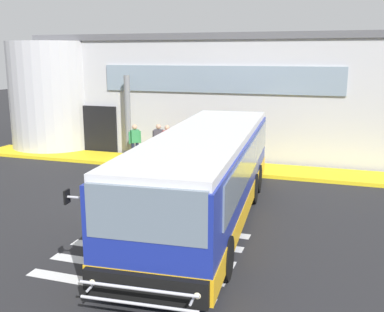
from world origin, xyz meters
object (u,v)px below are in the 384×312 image
(bus_main_foreground, at_px, (205,178))
(passenger_at_curb_edge, at_px, (167,141))
(safety_bollard_yellow, at_px, (141,159))
(entry_support_column, at_px, (128,116))
(passenger_near_column, at_px, (135,141))
(passenger_by_doorway, at_px, (159,140))

(bus_main_foreground, bearing_deg, passenger_at_curb_edge, 120.06)
(passenger_at_curb_edge, relative_size, safety_bollard_yellow, 1.86)
(entry_support_column, height_order, bus_main_foreground, entry_support_column)
(passenger_near_column, bearing_deg, safety_bollard_yellow, -52.10)
(entry_support_column, distance_m, passenger_at_curb_edge, 2.51)
(passenger_at_curb_edge, bearing_deg, passenger_near_column, -167.69)
(passenger_at_curb_edge, xyz_separation_m, safety_bollard_yellow, (-0.79, -1.13, -0.66))
(bus_main_foreground, relative_size, passenger_at_curb_edge, 6.67)
(passenger_near_column, relative_size, passenger_at_curb_edge, 1.00)
(passenger_near_column, distance_m, passenger_by_doorway, 1.07)
(bus_main_foreground, distance_m, passenger_by_doorway, 7.68)
(passenger_near_column, bearing_deg, passenger_at_curb_edge, 12.31)
(bus_main_foreground, distance_m, safety_bollard_yellow, 6.91)
(entry_support_column, height_order, passenger_near_column, entry_support_column)
(bus_main_foreground, relative_size, passenger_near_column, 6.67)
(entry_support_column, distance_m, passenger_by_doorway, 2.09)
(entry_support_column, relative_size, passenger_near_column, 2.27)
(bus_main_foreground, xyz_separation_m, passenger_near_column, (-5.10, 6.02, -0.25))
(passenger_near_column, distance_m, safety_bollard_yellow, 1.21)
(passenger_near_column, relative_size, passenger_by_doorway, 1.00)
(passenger_near_column, height_order, passenger_by_doorway, same)
(entry_support_column, height_order, safety_bollard_yellow, entry_support_column)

